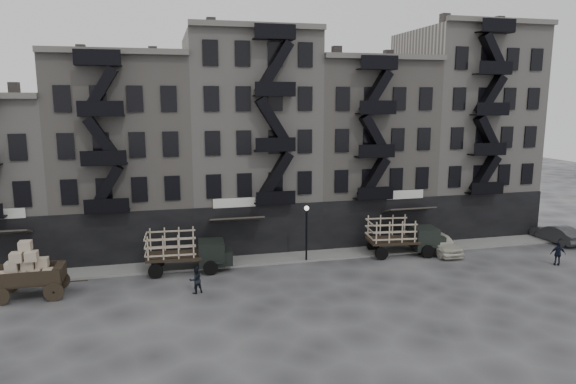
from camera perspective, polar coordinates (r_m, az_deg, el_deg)
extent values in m
plane|color=#38383A|center=(35.59, -1.51, -9.38)|extent=(140.00, 140.00, 0.00)
cube|color=slate|center=(39.04, -2.70, -7.47)|extent=(55.00, 2.50, 0.15)
cube|color=#4C4744|center=(43.98, -27.95, 9.93)|extent=(0.70, 0.70, 1.20)
cube|color=gray|center=(43.07, -17.65, 3.84)|extent=(10.00, 10.00, 15.00)
cube|color=black|center=(39.19, -17.65, -4.95)|extent=(10.00, 0.35, 4.00)
cube|color=#595651|center=(37.83, -18.80, 14.65)|extent=(10.00, 0.50, 0.40)
cube|color=#4C4744|center=(43.29, -22.34, 14.35)|extent=(0.70, 0.70, 1.20)
cube|color=#4C4744|center=(42.89, -14.81, 14.81)|extent=(0.70, 0.70, 1.20)
cube|color=gray|center=(43.47, -4.40, 5.68)|extent=(10.00, 10.00, 17.00)
cube|color=black|center=(39.73, -3.09, -4.27)|extent=(10.00, 0.35, 4.00)
cube|color=#595651|center=(38.61, -3.26, 18.05)|extent=(10.00, 0.50, 0.40)
cube|color=#4C4744|center=(43.30, -8.69, 17.65)|extent=(0.70, 0.70, 1.20)
cube|color=#4C4744|center=(44.16, -1.21, 17.61)|extent=(0.70, 0.70, 1.20)
cube|color=gray|center=(46.26, 7.97, 4.65)|extent=(10.00, 10.00, 15.00)
cube|color=black|center=(42.67, 10.24, -3.39)|extent=(10.00, 0.35, 4.00)
cube|color=#595651|center=(41.43, 10.96, 14.58)|extent=(10.00, 0.50, 0.40)
cube|color=#4C4744|center=(45.15, 4.57, 14.87)|extent=(0.70, 0.70, 1.20)
cube|color=#4C4744|center=(47.16, 11.14, 14.52)|extent=(0.70, 0.70, 1.20)
cube|color=gray|center=(50.71, 18.63, 6.40)|extent=(10.00, 10.00, 18.00)
cube|color=black|center=(47.58, 21.33, -2.53)|extent=(10.00, 0.35, 4.00)
cube|color=#595651|center=(46.76, 22.83, 17.17)|extent=(10.00, 0.50, 0.40)
cube|color=#4C4744|center=(49.52, 16.22, 17.59)|extent=(0.70, 0.70, 1.20)
cube|color=#4C4744|center=(52.42, 21.68, 16.86)|extent=(0.70, 0.70, 1.20)
cylinder|color=black|center=(38.10, 2.06, -4.90)|extent=(0.14, 0.14, 4.00)
sphere|color=silver|center=(37.60, 2.08, -1.81)|extent=(0.36, 0.36, 0.36)
cube|color=black|center=(35.47, -26.71, -8.78)|extent=(3.83, 2.03, 0.21)
cylinder|color=black|center=(36.96, -28.56, -8.97)|extent=(1.17, 0.11, 1.17)
cylinder|color=black|center=(34.32, -24.58, -10.08)|extent=(1.17, 0.11, 1.17)
cylinder|color=black|center=(36.29, -23.96, -8.93)|extent=(1.17, 0.11, 1.17)
cube|color=black|center=(34.98, -24.03, -8.09)|extent=(0.54, 1.70, 0.85)
cube|color=black|center=(37.00, -12.51, -6.95)|extent=(3.91, 2.44, 0.20)
cube|color=black|center=(36.95, -8.52, -6.65)|extent=(1.90, 2.11, 1.67)
cube|color=black|center=(37.10, -6.94, -7.09)|extent=(0.99, 1.72, 1.00)
cylinder|color=black|center=(36.13, -8.59, -8.35)|extent=(1.02, 0.30, 1.00)
cylinder|color=black|center=(38.25, -8.72, -7.29)|extent=(1.02, 0.30, 1.00)
cylinder|color=black|center=(36.21, -14.48, -8.53)|extent=(1.02, 0.30, 1.00)
cylinder|color=black|center=(38.33, -14.27, -7.46)|extent=(1.02, 0.30, 1.00)
cube|color=black|center=(40.80, 11.56, -5.28)|extent=(4.01, 2.64, 0.20)
cube|color=black|center=(41.66, 14.91, -4.94)|extent=(2.00, 2.19, 1.67)
cube|color=black|center=(42.13, 16.16, -5.30)|extent=(1.07, 1.76, 1.00)
cylinder|color=black|center=(40.84, 15.31, -6.41)|extent=(1.02, 0.36, 1.00)
cylinder|color=black|center=(42.81, 14.16, -5.58)|extent=(1.02, 0.36, 1.00)
cylinder|color=black|center=(39.59, 10.35, -6.73)|extent=(1.02, 0.36, 1.00)
cylinder|color=black|center=(41.63, 9.42, -5.85)|extent=(1.02, 0.36, 1.00)
imported|color=beige|center=(42.32, 16.58, -5.47)|extent=(2.01, 4.70, 1.58)
imported|color=#292A2C|center=(49.07, 27.67, -4.14)|extent=(1.88, 4.61, 1.49)
imported|color=black|center=(32.96, -10.21, -9.59)|extent=(1.02, 0.91, 1.73)
imported|color=black|center=(42.47, 27.81, -6.10)|extent=(1.09, 0.83, 1.73)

